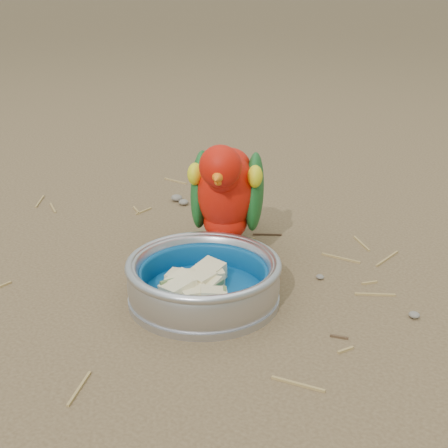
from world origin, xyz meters
The scene contains 6 objects.
ground centered at (0.00, 0.00, 0.00)m, with size 60.00×60.00×0.00m, color brown.
food_bowl centered at (0.07, 0.02, 0.01)m, with size 0.21×0.21×0.02m, color #B2B2BA.
bowl_wall centered at (0.07, 0.02, 0.04)m, with size 0.21×0.21×0.04m, color #B2B2BA, non-canonical shape.
fruit_wedges centered at (0.07, 0.02, 0.03)m, with size 0.12×0.12×0.03m, color beige, non-canonical shape.
lory_parrot centered at (0.01, 0.15, 0.10)m, with size 0.11×0.24×0.19m, color #BF1105, non-canonical shape.
ground_debris centered at (0.02, 0.05, 0.00)m, with size 0.90×0.80×0.01m, color #9E8048, non-canonical shape.
Camera 1 is at (0.56, -0.56, 0.42)m, focal length 50.00 mm.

